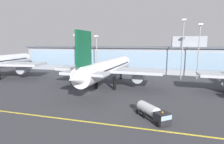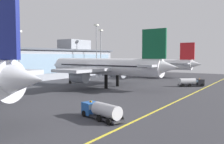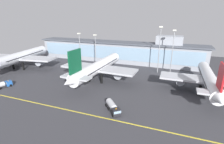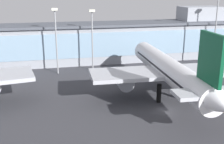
{
  "view_description": "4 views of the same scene",
  "coord_description": "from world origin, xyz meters",
  "views": [
    {
      "loc": [
        23.43,
        -54.48,
        15.63
      ],
      "look_at": [
        6.44,
        4.78,
        6.14
      ],
      "focal_mm": 29.53,
      "sensor_mm": 36.0,
      "label": 1
    },
    {
      "loc": [
        -66.48,
        -40.9,
        10.87
      ],
      "look_at": [
        0.9,
        3.06,
        5.51
      ],
      "focal_mm": 39.6,
      "sensor_mm": 36.0,
      "label": 2
    },
    {
      "loc": [
        39.55,
        -65.38,
        31.19
      ],
      "look_at": [
        9.84,
        12.56,
        3.71
      ],
      "focal_mm": 27.37,
      "sensor_mm": 36.0,
      "label": 3
    },
    {
      "loc": [
        -24.16,
        -53.95,
        26.35
      ],
      "look_at": [
        -9.46,
        11.62,
        6.33
      ],
      "focal_mm": 45.5,
      "sensor_mm": 36.0,
      "label": 4
    }
  ],
  "objects": [
    {
      "name": "apron_light_mast_west",
      "position": [
        -10.62,
        35.3,
        13.35
      ],
      "size": [
        1.8,
        1.8,
        19.87
      ],
      "color": "gray",
      "rests_on": "ground"
    },
    {
      "name": "terminal_building",
      "position": [
        1.59,
        47.49,
        7.54
      ],
      "size": [
        119.03,
        14.0,
        19.28
      ],
      "color": "#9399A3",
      "rests_on": "ground"
    },
    {
      "name": "apron_light_mast_east",
      "position": [
        37.6,
        33.94,
        15.8
      ],
      "size": [
        1.8,
        1.8,
        24.25
      ],
      "color": "gray",
      "rests_on": "ground"
    },
    {
      "name": "airliner_near_left",
      "position": [
        -49.64,
        10.44,
        7.22
      ],
      "size": [
        44.01,
        55.09,
        19.75
      ],
      "rotation": [
        0.0,
        0.0,
        1.73
      ],
      "color": "black",
      "rests_on": "ground"
    },
    {
      "name": "baggage_tug_near",
      "position": [
        21.56,
        -17.14,
        1.51
      ],
      "size": [
        7.71,
        8.46,
        2.9
      ],
      "rotation": [
        0.0,
        0.0,
        5.42
      ],
      "color": "black",
      "rests_on": "ground"
    },
    {
      "name": "taxiway_centreline_stripe",
      "position": [
        0.0,
        -22.0,
        0.01
      ],
      "size": [
        144.0,
        0.5,
        0.01
      ],
      "primitive_type": "cube",
      "color": "yellow",
      "rests_on": "ground"
    },
    {
      "name": "airliner_far_right",
      "position": [
        53.61,
        10.65,
        6.25
      ],
      "size": [
        38.96,
        46.97,
        17.13
      ],
      "rotation": [
        0.0,
        0.0,
        1.58
      ],
      "color": "black",
      "rests_on": "ground"
    },
    {
      "name": "apron_light_mast_far_east",
      "position": [
        30.67,
        31.55,
        16.78
      ],
      "size": [
        1.8,
        1.8,
        26.03
      ],
      "color": "gray",
      "rests_on": "ground"
    },
    {
      "name": "ground_plane",
      "position": [
        0.0,
        0.0,
        0.0
      ],
      "size": [
        180.0,
        180.0,
        0.0
      ],
      "primitive_type": "plane",
      "color": "#38383D"
    },
    {
      "name": "fuel_tanker_truck",
      "position": [
        -32.61,
        -16.48,
        1.51
      ],
      "size": [
        5.16,
        9.36,
        2.9
      ],
      "rotation": [
        0.0,
        0.0,
        1.27
      ],
      "color": "black",
      "rests_on": "ground"
    },
    {
      "name": "airliner_near_right",
      "position": [
        4.07,
        8.2,
        6.93
      ],
      "size": [
        38.86,
        52.95,
        18.95
      ],
      "rotation": [
        0.0,
        0.0,
        1.53
      ],
      "color": "black",
      "rests_on": "ground"
    },
    {
      "name": "apron_light_mast_centre",
      "position": [
        -22.0,
        34.58,
        13.71
      ],
      "size": [
        1.8,
        1.8,
        20.5
      ],
      "color": "gray",
      "rests_on": "ground"
    }
  ]
}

